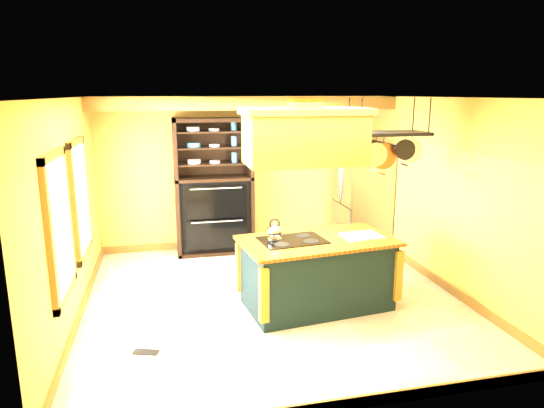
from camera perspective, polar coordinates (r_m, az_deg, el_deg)
name	(u,v)px	position (r m, az deg, el deg)	size (l,w,h in m)	color
floor	(273,298)	(6.78, 0.08, -11.04)	(5.00, 5.00, 0.00)	beige
ceiling	(273,98)	(6.20, 0.09, 12.41)	(5.00, 5.00, 0.00)	white
wall_back	(242,173)	(8.77, -3.56, 3.68)	(5.00, 0.02, 2.70)	#BD9845
wall_front	(340,268)	(4.05, 8.04, -7.50)	(5.00, 0.02, 2.70)	#BD9845
wall_left	(70,213)	(6.30, -22.66, -0.97)	(0.02, 5.00, 2.70)	#BD9845
wall_right	(444,194)	(7.32, 19.55, 1.10)	(0.02, 5.00, 2.70)	#BD9845
ceiling_beam	(249,104)	(7.87, -2.72, 11.71)	(5.00, 0.15, 0.20)	olive
window_near	(60,226)	(5.52, -23.70, -2.40)	(0.06, 1.06, 1.56)	olive
window_far	(81,198)	(6.87, -21.60, 0.62)	(0.06, 1.06, 1.56)	olive
kitchen_island	(317,272)	(6.42, 5.29, -8.01)	(2.08, 1.32, 1.11)	black
range_hood	(304,135)	(5.96, 3.82, 8.11)	(1.51, 0.85, 0.80)	#B4732D
pot_rack	(387,142)	(6.38, 13.40, 7.15)	(1.08, 0.50, 0.91)	black
refrigerator	(362,198)	(8.86, 10.52, 0.66)	(0.80, 0.95, 1.86)	#93959B
hutch	(214,201)	(8.53, -6.83, 0.30)	(1.33, 0.60, 2.35)	black
floor_register	(146,352)	(5.68, -14.62, -16.49)	(0.28, 0.12, 0.01)	black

